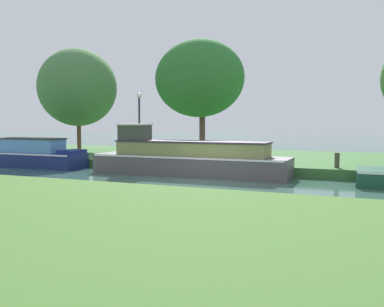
# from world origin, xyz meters

# --- Properties ---
(ground_plane) EXTENTS (120.00, 120.00, 0.00)m
(ground_plane) POSITION_xyz_m (0.00, 0.00, 0.00)
(ground_plane) COLOR #395D51
(riverbank_far) EXTENTS (72.00, 10.00, 0.40)m
(riverbank_far) POSITION_xyz_m (0.00, 7.00, 0.20)
(riverbank_far) COLOR #3B6733
(riverbank_far) RESTS_ON ground_plane
(riverbank_near) EXTENTS (72.00, 10.00, 0.40)m
(riverbank_near) POSITION_xyz_m (0.00, -9.00, 0.20)
(riverbank_near) COLOR #3E6628
(riverbank_near) RESTS_ON ground_plane
(slate_barge) EXTENTS (8.26, 1.69, 2.11)m
(slate_barge) POSITION_xyz_m (-1.40, 1.20, 0.68)
(slate_barge) COLOR #50484C
(slate_barge) RESTS_ON ground_plane
(navy_cruiser) EXTENTS (5.67, 1.52, 1.41)m
(navy_cruiser) POSITION_xyz_m (-9.62, 1.20, 0.59)
(navy_cruiser) COLOR navy
(navy_cruiser) RESTS_ON ground_plane
(willow_tree_left) EXTENTS (4.75, 4.75, 6.25)m
(willow_tree_left) POSITION_xyz_m (-11.01, 6.61, 4.28)
(willow_tree_left) COLOR brown
(willow_tree_left) RESTS_ON riverbank_far
(willow_tree_centre) EXTENTS (5.38, 3.72, 6.56)m
(willow_tree_centre) POSITION_xyz_m (-3.69, 8.28, 4.70)
(willow_tree_centre) COLOR brown
(willow_tree_centre) RESTS_ON riverbank_far
(lamp_post) EXTENTS (0.24, 0.24, 3.19)m
(lamp_post) POSITION_xyz_m (-4.82, 3.32, 2.38)
(lamp_post) COLOR #333338
(lamp_post) RESTS_ON riverbank_far
(mooring_post_near) EXTENTS (0.19, 0.19, 0.59)m
(mooring_post_near) POSITION_xyz_m (4.37, 2.66, 0.69)
(mooring_post_near) COLOR #424031
(mooring_post_near) RESTS_ON riverbank_far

